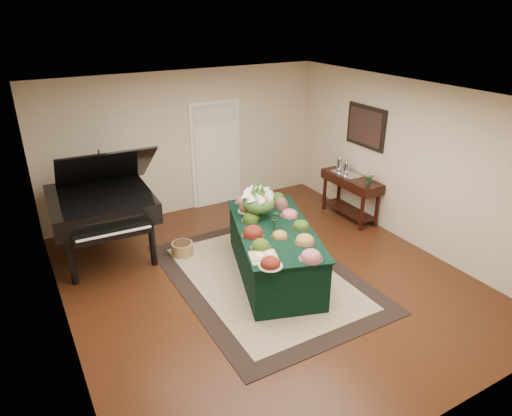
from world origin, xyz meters
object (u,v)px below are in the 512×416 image
floral_centerpiece (258,199)px  mahogany_sideboard (351,186)px  grand_piano (101,203)px  buffet_table (274,251)px

floral_centerpiece → mahogany_sideboard: floral_centerpiece is taller
floral_centerpiece → grand_piano: size_ratio=0.27×
buffet_table → mahogany_sideboard: size_ratio=1.92×
floral_centerpiece → buffet_table: bearing=-86.8°
grand_piano → floral_centerpiece: bearing=-34.6°
buffet_table → mahogany_sideboard: 2.55m
grand_piano → mahogany_sideboard: size_ratio=1.46×
mahogany_sideboard → buffet_table: bearing=-156.3°
grand_piano → mahogany_sideboard: grand_piano is taller
buffet_table → floral_centerpiece: bearing=93.2°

